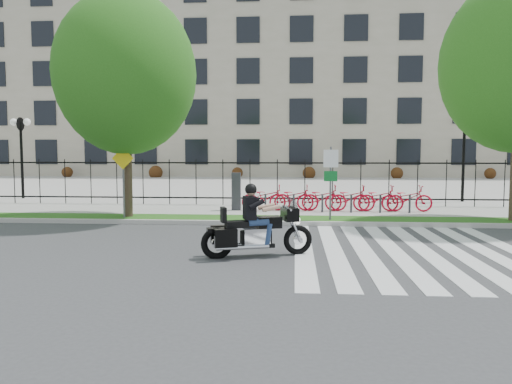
{
  "coord_description": "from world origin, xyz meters",
  "views": [
    {
      "loc": [
        1.97,
        -12.56,
        2.46
      ],
      "look_at": [
        0.75,
        3.0,
        1.22
      ],
      "focal_mm": 35.0,
      "sensor_mm": 36.0,
      "label": 1
    }
  ],
  "objects": [
    {
      "name": "sidewalk",
      "position": [
        0.0,
        7.45,
        0.07
      ],
      "size": [
        60.0,
        3.5,
        0.15
      ],
      "primitive_type": "cube",
      "color": "#A6A39B",
      "rests_on": "ground"
    },
    {
      "name": "lamp_post_right",
      "position": [
        10.0,
        12.0,
        3.21
      ],
      "size": [
        1.06,
        0.7,
        4.25
      ],
      "color": "black",
      "rests_on": "ground"
    },
    {
      "name": "plaza",
      "position": [
        0.0,
        25.0,
        0.05
      ],
      "size": [
        80.0,
        34.0,
        0.1
      ],
      "primitive_type": "cube",
      "color": "#A6A39B",
      "rests_on": "ground"
    },
    {
      "name": "bike_share_station",
      "position": [
        3.52,
        7.2,
        0.67
      ],
      "size": [
        7.85,
        0.88,
        1.5
      ],
      "color": "#2D2D33",
      "rests_on": "sidewalk"
    },
    {
      "name": "sign_pole_warning",
      "position": [
        -4.07,
        4.58,
        1.74
      ],
      "size": [
        0.78,
        0.09,
        2.49
      ],
      "color": "#59595B",
      "rests_on": "grass_verge"
    },
    {
      "name": "office_building",
      "position": [
        0.0,
        44.92,
        9.97
      ],
      "size": [
        60.0,
        21.9,
        20.15
      ],
      "color": "#9E947F",
      "rests_on": "ground"
    },
    {
      "name": "curb",
      "position": [
        0.0,
        4.1,
        0.07
      ],
      "size": [
        60.0,
        0.2,
        0.15
      ],
      "primitive_type": "cube",
      "color": "#A9A59F",
      "rests_on": "ground"
    },
    {
      "name": "motorcycle_rider",
      "position": [
        1.08,
        -0.93,
        0.69
      ],
      "size": [
        2.62,
        1.27,
        2.09
      ],
      "color": "black",
      "rests_on": "ground"
    },
    {
      "name": "sign_pole_regulatory",
      "position": [
        3.18,
        4.58,
        1.74
      ],
      "size": [
        0.5,
        0.09,
        2.5
      ],
      "color": "#59595B",
      "rests_on": "grass_verge"
    },
    {
      "name": "crosswalk_stripes",
      "position": [
        4.83,
        0.0,
        0.01
      ],
      "size": [
        5.7,
        8.0,
        0.01
      ],
      "primitive_type": null,
      "color": "silver",
      "rests_on": "ground"
    },
    {
      "name": "street_tree_1",
      "position": [
        -4.04,
        4.95,
        5.24
      ],
      "size": [
        5.0,
        5.0,
        7.97
      ],
      "color": "#3E2E22",
      "rests_on": "grass_verge"
    },
    {
      "name": "grass_verge",
      "position": [
        0.0,
        4.95,
        0.07
      ],
      "size": [
        60.0,
        1.5,
        0.15
      ],
      "primitive_type": "cube",
      "color": "#195816",
      "rests_on": "ground"
    },
    {
      "name": "ground",
      "position": [
        0.0,
        0.0,
        0.0
      ],
      "size": [
        120.0,
        120.0,
        0.0
      ],
      "primitive_type": "plane",
      "color": "#39393B",
      "rests_on": "ground"
    },
    {
      "name": "lamp_post_left",
      "position": [
        -12.0,
        12.0,
        3.21
      ],
      "size": [
        1.06,
        0.7,
        4.25
      ],
      "color": "black",
      "rests_on": "ground"
    },
    {
      "name": "iron_fence",
      "position": [
        0.0,
        9.2,
        1.15
      ],
      "size": [
        30.0,
        0.06,
        2.0
      ],
      "primitive_type": null,
      "color": "black",
      "rests_on": "sidewalk"
    }
  ]
}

